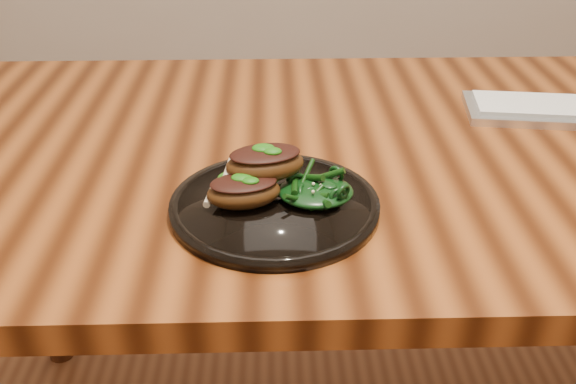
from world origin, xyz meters
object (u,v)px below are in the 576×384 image
object	(u,v)px
plate	(275,205)
lamb_chop_front	(243,191)
desk	(398,189)
greens_heap	(316,187)

from	to	relation	value
plate	lamb_chop_front	size ratio (longest dim) A/B	2.60
desk	greens_heap	size ratio (longest dim) A/B	17.03
desk	plate	distance (m)	0.29
plate	greens_heap	distance (m)	0.06
lamb_chop_front	greens_heap	distance (m)	0.09
desk	greens_heap	bearing A→B (deg)	-127.53
plate	lamb_chop_front	xyz separation A→B (m)	(-0.04, -0.01, 0.03)
greens_heap	desk	bearing A→B (deg)	52.47
desk	lamb_chop_front	xyz separation A→B (m)	(-0.24, -0.20, 0.12)
desk	lamb_chop_front	world-z (taller)	lamb_chop_front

